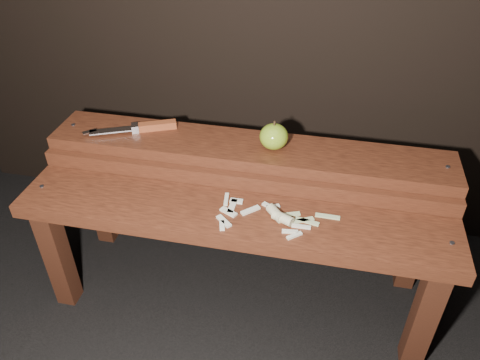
% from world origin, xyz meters
% --- Properties ---
extents(ground, '(60.00, 60.00, 0.00)m').
position_xyz_m(ground, '(0.00, 0.00, 0.00)').
color(ground, black).
extents(bench_front_tier, '(1.20, 0.20, 0.42)m').
position_xyz_m(bench_front_tier, '(0.00, -0.06, 0.35)').
color(bench_front_tier, '#3A1A0E').
rests_on(bench_front_tier, ground).
extents(bench_rear_tier, '(1.20, 0.21, 0.50)m').
position_xyz_m(bench_rear_tier, '(0.00, 0.17, 0.41)').
color(bench_rear_tier, '#3A1A0E').
rests_on(bench_rear_tier, ground).
extents(apple, '(0.08, 0.08, 0.09)m').
position_xyz_m(apple, '(0.08, 0.17, 0.54)').
color(apple, '#81A221').
rests_on(apple, bench_rear_tier).
extents(knife, '(0.27, 0.13, 0.03)m').
position_xyz_m(knife, '(-0.32, 0.19, 0.51)').
color(knife, '#984221').
rests_on(knife, bench_rear_tier).
extents(apple_scraps, '(0.32, 0.15, 0.03)m').
position_xyz_m(apple_scraps, '(0.11, -0.05, 0.43)').
color(apple_scraps, beige).
rests_on(apple_scraps, bench_front_tier).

